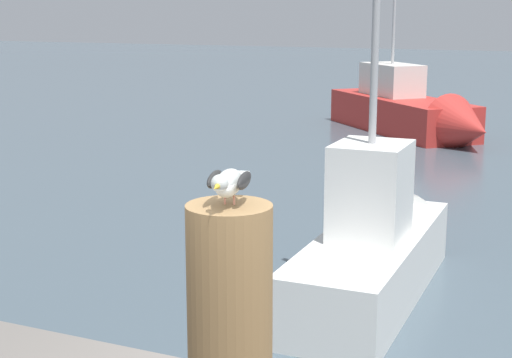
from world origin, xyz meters
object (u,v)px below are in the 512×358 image
(boat_red, at_px, (414,113))
(boat_white, at_px, (380,243))
(mooring_post, at_px, (230,327))
(seagull, at_px, (228,182))

(boat_red, relative_size, boat_white, 1.25)
(mooring_post, height_order, seagull, seagull)
(mooring_post, xyz_separation_m, boat_red, (-3.04, 16.95, -1.34))
(boat_red, bearing_deg, boat_white, -79.22)
(mooring_post, distance_m, seagull, 0.58)
(seagull, height_order, boat_white, boat_white)
(boat_red, bearing_deg, seagull, -79.83)
(seagull, xyz_separation_m, boat_white, (-0.92, 5.79, -1.97))
(mooring_post, relative_size, boat_white, 0.22)
(seagull, bearing_deg, boat_white, 98.99)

